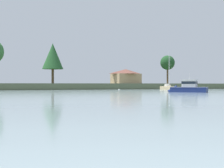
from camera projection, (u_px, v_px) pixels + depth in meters
The scene contains 7 objects.
far_shore_bank at pixel (6, 86), 109.55m from camera, with size 233.92×59.50×1.74m, color #4C563D.
cruiser_navy at pixel (186, 89), 60.83m from camera, with size 6.59×7.27×4.40m.
sailboat_sand at pixel (168, 89), 89.07m from camera, with size 3.21×7.72×10.83m.
mooring_buoy_white at pixel (119, 90), 85.46m from camera, with size 0.40×0.40×0.45m.
shore_tree_right at pixel (168, 63), 136.42m from camera, with size 6.01×6.01×11.76m.
shore_tree_inland_a at pixel (53, 56), 102.45m from camera, with size 6.57×6.57×12.54m.
cottage_near_water at pixel (126, 76), 139.82m from camera, with size 11.31×9.76×6.20m.
Camera 1 is at (-13.92, -5.00, 1.46)m, focal length 52.71 mm.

